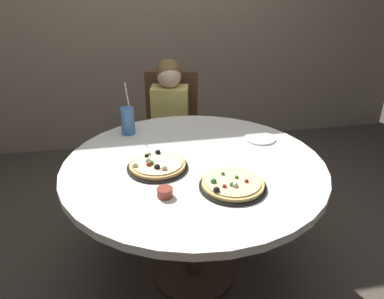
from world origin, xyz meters
The scene contains 9 objects.
ground_plane centered at (0.00, 0.00, 0.00)m, with size 8.00×8.00×0.00m, color #4C4238.
dining_table centered at (0.00, 0.00, 0.66)m, with size 1.33×1.33×0.75m.
chair_wooden centered at (0.02, 0.99, 0.53)m, with size 0.48×0.48×0.95m.
diner_child centered at (-0.02, 0.81, 0.48)m, with size 0.33×0.43×1.08m.
pizza_veggie centered at (-0.19, -0.02, 0.77)m, with size 0.30×0.30×0.05m.
pizza_cheese centered at (0.12, -0.27, 0.77)m, with size 0.31×0.31×0.05m.
soda_cup centered at (-0.31, 0.43, 0.83)m, with size 0.08×0.08×0.31m.
sauce_bowl centered at (-0.18, -0.28, 0.77)m, with size 0.07×0.07×0.04m, color brown.
plate_small centered at (0.43, 0.21, 0.76)m, with size 0.18×0.18×0.01m, color white.
Camera 1 is at (-0.33, -1.62, 1.64)m, focal length 34.49 mm.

